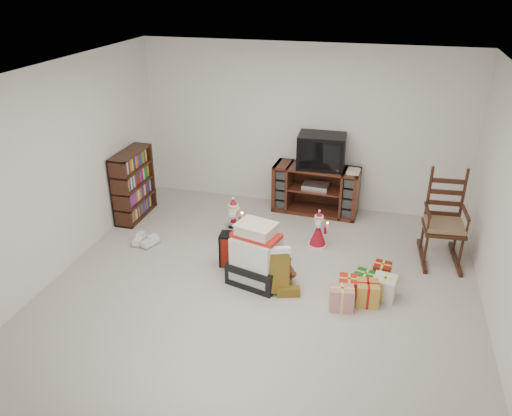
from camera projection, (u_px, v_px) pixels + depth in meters
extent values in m
cube|color=beige|center=(261.00, 289.00, 5.92)|extent=(5.00, 5.00, 0.01)
cube|color=white|center=(262.00, 75.00, 4.83)|extent=(5.00, 5.00, 0.01)
cube|color=white|center=(303.00, 128.00, 7.55)|extent=(5.00, 0.01, 2.50)
cube|color=white|center=(166.00, 345.00, 3.20)|extent=(5.00, 0.01, 2.50)
cube|color=white|center=(59.00, 171.00, 5.95)|extent=(0.01, 5.00, 2.50)
cube|color=#4E2516|center=(316.00, 190.00, 7.64)|extent=(1.31, 0.53, 0.74)
cube|color=silver|center=(316.00, 186.00, 7.58)|extent=(0.40, 0.30, 0.07)
cube|color=#381A0F|center=(133.00, 185.00, 7.44)|extent=(0.28, 0.85, 1.04)
cube|color=#381A0F|center=(444.00, 229.00, 6.32)|extent=(0.53, 0.51, 0.05)
cube|color=#876949|center=(444.00, 225.00, 6.30)|extent=(0.49, 0.47, 0.06)
cube|color=#381A0F|center=(448.00, 192.00, 6.34)|extent=(0.42, 0.09, 0.76)
cube|color=#381A0F|center=(438.00, 257.00, 6.51)|extent=(0.56, 0.86, 0.06)
cube|color=black|center=(256.00, 272.00, 5.99)|extent=(0.71, 0.59, 0.28)
cube|color=silver|center=(256.00, 250.00, 5.85)|extent=(0.60, 0.52, 0.34)
cube|color=red|center=(256.00, 236.00, 5.77)|extent=(0.61, 0.43, 0.05)
cube|color=beige|center=(256.00, 230.00, 5.73)|extent=(0.48, 0.41, 0.11)
cube|color=maroon|center=(235.00, 250.00, 6.28)|extent=(0.36, 0.21, 0.45)
cube|color=black|center=(236.00, 227.00, 6.23)|extent=(0.18, 0.04, 0.03)
ellipsoid|color=brown|center=(285.00, 273.00, 6.01)|extent=(0.24, 0.20, 0.25)
sphere|color=brown|center=(284.00, 263.00, 5.92)|extent=(0.16, 0.16, 0.16)
cone|color=maroon|center=(318.00, 235.00, 6.75)|extent=(0.25, 0.25, 0.35)
sphere|color=beige|center=(319.00, 220.00, 6.65)|extent=(0.12, 0.12, 0.12)
cone|color=maroon|center=(319.00, 214.00, 6.61)|extent=(0.11, 0.11, 0.09)
cylinder|color=silver|center=(327.00, 227.00, 6.55)|extent=(0.02, 0.02, 0.11)
cone|color=maroon|center=(234.00, 227.00, 6.86)|extent=(0.30, 0.30, 0.43)
sphere|color=beige|center=(233.00, 210.00, 6.74)|extent=(0.15, 0.15, 0.15)
cone|color=maroon|center=(233.00, 202.00, 6.69)|extent=(0.13, 0.13, 0.11)
cylinder|color=silver|center=(242.00, 218.00, 6.62)|extent=(0.02, 0.02, 0.13)
cube|color=white|center=(139.00, 241.00, 6.86)|extent=(0.13, 0.28, 0.10)
cube|color=white|center=(151.00, 242.00, 6.82)|extent=(0.21, 0.29, 0.10)
cube|color=red|center=(349.00, 285.00, 5.78)|extent=(0.23, 0.23, 0.23)
cube|color=#18621F|center=(365.00, 277.00, 5.93)|extent=(0.23, 0.23, 0.23)
cube|color=gold|center=(367.00, 295.00, 5.61)|extent=(0.23, 0.23, 0.23)
cube|color=silver|center=(342.00, 300.00, 5.52)|extent=(0.23, 0.23, 0.23)
cube|color=silver|center=(384.00, 288.00, 5.73)|extent=(0.23, 0.23, 0.23)
cube|color=maroon|center=(381.00, 271.00, 6.04)|extent=(0.23, 0.23, 0.23)
cube|color=black|center=(322.00, 151.00, 7.38)|extent=(0.71, 0.52, 0.51)
cube|color=black|center=(319.00, 156.00, 7.16)|extent=(0.59, 0.05, 0.41)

